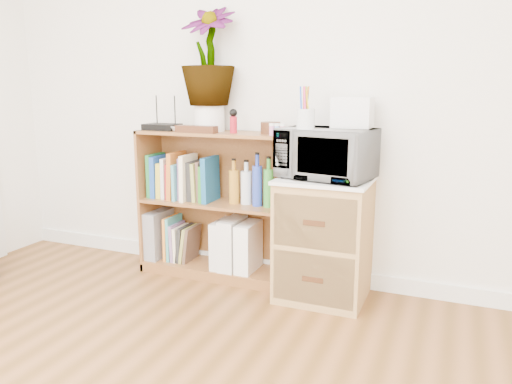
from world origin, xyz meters
The scene contains 21 objects.
skirting_board centered at (0.00, 2.24, 0.05)m, with size 4.00×0.02×0.10m, color white.
bookshelf centered at (-0.35, 2.10, 0.47)m, with size 1.00×0.30×0.95m, color brown.
wicker_unit centered at (0.40, 2.02, 0.35)m, with size 0.50×0.45×0.70m, color #9E7542.
microwave centered at (0.40, 2.02, 0.86)m, with size 0.51×0.34×0.28m, color white.
pen_cup centered at (0.30, 1.93, 1.06)m, with size 0.10×0.10×0.11m, color silver.
small_appliance centered at (0.52, 2.11, 1.09)m, with size 0.21×0.18×0.17m, color white.
router centered at (-0.72, 2.08, 0.97)m, with size 0.22×0.15×0.04m, color black.
white_bowl centered at (-0.58, 2.07, 0.97)m, with size 0.13×0.13×0.03m, color white.
plant_pot centered at (-0.39, 2.12, 1.03)m, with size 0.19×0.19×0.16m, color white.
potted_plant centered at (-0.39, 2.12, 1.41)m, with size 0.34×0.34×0.60m, color #427F33.
trinket_box centered at (-0.42, 2.00, 0.97)m, with size 0.27×0.07×0.04m, color #371C0F.
kokeshi_doll centered at (-0.19, 2.06, 1.00)m, with size 0.04×0.04×0.10m, color maroon.
wooden_bowl centered at (0.03, 2.11, 0.98)m, with size 0.12×0.12×0.07m, color #3B1F10.
paint_jars centered at (0.11, 2.01, 0.98)m, with size 0.11×0.04×0.06m, color pink.
file_box centered at (-0.79, 2.10, 0.23)m, with size 0.10×0.26×0.32m, color gray.
magazine_holder_left centered at (-0.28, 2.09, 0.22)m, with size 0.10×0.25×0.31m, color silver.
magazine_holder_mid centered at (-0.22, 2.09, 0.23)m, with size 0.10×0.26×0.33m, color silver.
magazine_holder_right centered at (-0.11, 2.09, 0.23)m, with size 0.10×0.25×0.31m, color white.
cookbooks centered at (-0.58, 2.10, 0.63)m, with size 0.46×0.20×0.31m.
liquor_bottles centered at (-0.09, 2.10, 0.65)m, with size 0.30×0.07×0.32m.
lower_books centered at (-0.61, 2.10, 0.20)m, with size 0.20×0.19×0.30m.
Camera 1 is at (1.10, -0.70, 1.23)m, focal length 35.00 mm.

